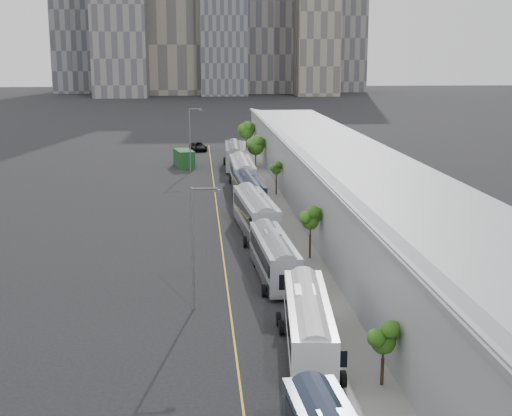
{
  "coord_description": "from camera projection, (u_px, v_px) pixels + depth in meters",
  "views": [
    {
      "loc": [
        -3.53,
        -5.71,
        17.58
      ],
      "look_at": [
        1.93,
        61.49,
        3.0
      ],
      "focal_mm": 50.0,
      "sensor_mm": 36.0,
      "label": 1
    }
  ],
  "objects": [
    {
      "name": "tree_2",
      "position": [
        310.0,
        219.0,
        61.6
      ],
      "size": [
        1.54,
        1.54,
        4.46
      ],
      "color": "black",
      "rests_on": "ground"
    },
    {
      "name": "bus_3",
      "position": [
        274.0,
        260.0,
        56.83
      ],
      "size": [
        3.03,
        12.18,
        3.53
      ],
      "rotation": [
        0.0,
        0.0,
        0.05
      ],
      "color": "gray",
      "rests_on": "ground"
    },
    {
      "name": "tree_3",
      "position": [
        276.0,
        170.0,
        90.09
      ],
      "size": [
        1.11,
        1.11,
        3.91
      ],
      "color": "black",
      "rests_on": "ground"
    },
    {
      "name": "depot",
      "position": [
        385.0,
        216.0,
        63.42
      ],
      "size": [
        12.45,
        160.4,
        7.2
      ],
      "color": "gray",
      "rests_on": "ground"
    },
    {
      "name": "sidewalk",
      "position": [
        340.0,
        254.0,
        63.83
      ],
      "size": [
        10.0,
        170.0,
        0.12
      ],
      "primitive_type": "cube",
      "color": "gray",
      "rests_on": "ground"
    },
    {
      "name": "street_lamp_far",
      "position": [
        191.0,
        136.0,
        107.74
      ],
      "size": [
        2.04,
        0.22,
        9.64
      ],
      "color": "#59595E",
      "rests_on": "ground"
    },
    {
      "name": "tree_5",
      "position": [
        246.0,
        129.0,
        131.81
      ],
      "size": [
        2.93,
        2.93,
        5.53
      ],
      "color": "black",
      "rests_on": "ground"
    },
    {
      "name": "street_lamp_near",
      "position": [
        195.0,
        240.0,
        49.15
      ],
      "size": [
        2.04,
        0.22,
        8.72
      ],
      "color": "#59595E",
      "rests_on": "ground"
    },
    {
      "name": "tree_1",
      "position": [
        384.0,
        339.0,
        37.9
      ],
      "size": [
        1.34,
        1.34,
        3.46
      ],
      "color": "black",
      "rests_on": "ground"
    },
    {
      "name": "bus_7",
      "position": [
        234.0,
        158.0,
        111.84
      ],
      "size": [
        3.17,
        13.55,
        3.94
      ],
      "rotation": [
        0.0,
        0.0,
        -0.03
      ],
      "color": "slate",
      "rests_on": "ground"
    },
    {
      "name": "bus_4",
      "position": [
        255.0,
        217.0,
        70.88
      ],
      "size": [
        3.76,
        13.91,
        4.02
      ],
      "rotation": [
        0.0,
        0.0,
        0.07
      ],
      "color": "#989AA1",
      "rests_on": "ground"
    },
    {
      "name": "tree_4",
      "position": [
        256.0,
        144.0,
        112.0
      ],
      "size": [
        2.68,
        2.68,
        5.09
      ],
      "color": "black",
      "rests_on": "ground"
    },
    {
      "name": "suv",
      "position": [
        198.0,
        147.0,
        132.35
      ],
      "size": [
        3.69,
        6.04,
        1.56
      ],
      "primitive_type": "imported",
      "rotation": [
        0.0,
        0.0,
        0.21
      ],
      "color": "black",
      "rests_on": "ground"
    },
    {
      "name": "bus_6",
      "position": [
        242.0,
        176.0,
        95.14
      ],
      "size": [
        3.05,
        13.77,
        4.02
      ],
      "rotation": [
        0.0,
        0.0,
        0.0
      ],
      "color": "#B9B9BB",
      "rests_on": "ground"
    },
    {
      "name": "bus_5",
      "position": [
        249.0,
        194.0,
        83.23
      ],
      "size": [
        3.17,
        12.88,
        3.73
      ],
      "rotation": [
        0.0,
        0.0,
        0.05
      ],
      "color": "#171B33",
      "rests_on": "ground"
    },
    {
      "name": "shipping_container",
      "position": [
        184.0,
        158.0,
        113.29
      ],
      "size": [
        3.58,
        5.97,
        2.71
      ],
      "primitive_type": "cube",
      "rotation": [
        0.0,
        0.0,
        0.21
      ],
      "color": "#123D18",
      "rests_on": "ground"
    },
    {
      "name": "bus_2",
      "position": [
        308.0,
        330.0,
        42.33
      ],
      "size": [
        3.59,
        12.51,
        3.61
      ],
      "rotation": [
        0.0,
        0.0,
        -0.09
      ],
      "color": "silver",
      "rests_on": "ground"
    },
    {
      "name": "lane_line",
      "position": [
        223.0,
        257.0,
        63.01
      ],
      "size": [
        0.12,
        160.0,
        0.02
      ],
      "primitive_type": "cube",
      "color": "gold",
      "rests_on": "ground"
    }
  ]
}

